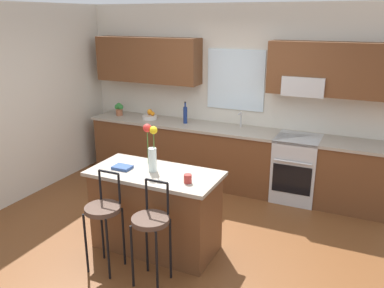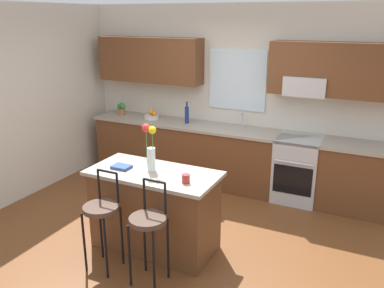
{
  "view_description": "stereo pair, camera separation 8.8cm",
  "coord_description": "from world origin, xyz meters",
  "px_view_note": "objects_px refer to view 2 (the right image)",
  "views": [
    {
      "loc": [
        1.93,
        -3.75,
        2.52
      ],
      "look_at": [
        -0.06,
        0.55,
        1.0
      ],
      "focal_mm": 37.53,
      "sensor_mm": 36.0,
      "label": 1
    },
    {
      "loc": [
        2.01,
        -3.71,
        2.52
      ],
      "look_at": [
        -0.06,
        0.55,
        1.0
      ],
      "focal_mm": 37.53,
      "sensor_mm": 36.0,
      "label": 2
    }
  ],
  "objects_px": {
    "mug_ceramic": "(186,179)",
    "bottle_olive_oil": "(187,115)",
    "kitchen_island": "(155,210)",
    "potted_plant_small": "(121,108)",
    "bar_stool_middle": "(148,224)",
    "flower_vase": "(150,148)",
    "bar_stool_near": "(102,212)",
    "cookbook": "(122,167)",
    "oven_range": "(297,169)",
    "fruit_bowl_oranges": "(152,116)"
  },
  "relations": [
    {
      "from": "kitchen_island",
      "to": "potted_plant_small",
      "type": "distance_m",
      "value": 2.76
    },
    {
      "from": "oven_range",
      "to": "kitchen_island",
      "type": "distance_m",
      "value": 2.28
    },
    {
      "from": "cookbook",
      "to": "bar_stool_middle",
      "type": "bearing_deg",
      "value": -37.7
    },
    {
      "from": "fruit_bowl_oranges",
      "to": "potted_plant_small",
      "type": "distance_m",
      "value": 0.6
    },
    {
      "from": "bar_stool_middle",
      "to": "bottle_olive_oil",
      "type": "bearing_deg",
      "value": 108.75
    },
    {
      "from": "flower_vase",
      "to": "bottle_olive_oil",
      "type": "height_order",
      "value": "flower_vase"
    },
    {
      "from": "bar_stool_middle",
      "to": "potted_plant_small",
      "type": "bearing_deg",
      "value": 129.46
    },
    {
      "from": "bar_stool_middle",
      "to": "potted_plant_small",
      "type": "relative_size",
      "value": 4.86
    },
    {
      "from": "kitchen_island",
      "to": "bottle_olive_oil",
      "type": "relative_size",
      "value": 4.2
    },
    {
      "from": "bar_stool_middle",
      "to": "flower_vase",
      "type": "distance_m",
      "value": 0.85
    },
    {
      "from": "kitchen_island",
      "to": "bar_stool_middle",
      "type": "xyz_separation_m",
      "value": [
        0.28,
        -0.56,
        0.17
      ]
    },
    {
      "from": "kitchen_island",
      "to": "fruit_bowl_oranges",
      "type": "xyz_separation_m",
      "value": [
        -1.23,
        1.99,
        0.51
      ]
    },
    {
      "from": "bar_stool_near",
      "to": "bottle_olive_oil",
      "type": "xyz_separation_m",
      "value": [
        -0.31,
        2.55,
        0.42
      ]
    },
    {
      "from": "bottle_olive_oil",
      "to": "mug_ceramic",
      "type": "bearing_deg",
      "value": -63.68
    },
    {
      "from": "flower_vase",
      "to": "bar_stool_near",
      "type": "bearing_deg",
      "value": -112.63
    },
    {
      "from": "fruit_bowl_oranges",
      "to": "bar_stool_middle",
      "type": "bearing_deg",
      "value": -59.51
    },
    {
      "from": "bar_stool_middle",
      "to": "potted_plant_small",
      "type": "height_order",
      "value": "potted_plant_small"
    },
    {
      "from": "oven_range",
      "to": "bar_stool_near",
      "type": "relative_size",
      "value": 0.88
    },
    {
      "from": "oven_range",
      "to": "cookbook",
      "type": "distance_m",
      "value": 2.58
    },
    {
      "from": "flower_vase",
      "to": "bottle_olive_oil",
      "type": "bearing_deg",
      "value": 105.69
    },
    {
      "from": "mug_ceramic",
      "to": "bottle_olive_oil",
      "type": "distance_m",
      "value": 2.35
    },
    {
      "from": "mug_ceramic",
      "to": "bottle_olive_oil",
      "type": "xyz_separation_m",
      "value": [
        -1.04,
        2.1,
        0.09
      ]
    },
    {
      "from": "oven_range",
      "to": "mug_ceramic",
      "type": "height_order",
      "value": "mug_ceramic"
    },
    {
      "from": "potted_plant_small",
      "to": "bar_stool_near",
      "type": "bearing_deg",
      "value": -58.73
    },
    {
      "from": "flower_vase",
      "to": "kitchen_island",
      "type": "bearing_deg",
      "value": -20.2
    },
    {
      "from": "kitchen_island",
      "to": "fruit_bowl_oranges",
      "type": "bearing_deg",
      "value": 121.67
    },
    {
      "from": "mug_ceramic",
      "to": "potted_plant_small",
      "type": "bearing_deg",
      "value": 137.23
    },
    {
      "from": "bar_stool_middle",
      "to": "bottle_olive_oil",
      "type": "relative_size",
      "value": 3.08
    },
    {
      "from": "oven_range",
      "to": "cookbook",
      "type": "relative_size",
      "value": 4.6
    },
    {
      "from": "mug_ceramic",
      "to": "kitchen_island",
      "type": "bearing_deg",
      "value": 165.66
    },
    {
      "from": "oven_range",
      "to": "fruit_bowl_oranges",
      "type": "xyz_separation_m",
      "value": [
        -2.39,
        0.03,
        0.51
      ]
    },
    {
      "from": "flower_vase",
      "to": "oven_range",
      "type": "bearing_deg",
      "value": 58.42
    },
    {
      "from": "bottle_olive_oil",
      "to": "potted_plant_small",
      "type": "relative_size",
      "value": 1.58
    },
    {
      "from": "mug_ceramic",
      "to": "cookbook",
      "type": "xyz_separation_m",
      "value": [
        -0.82,
        0.05,
        -0.03
      ]
    },
    {
      "from": "bottle_olive_oil",
      "to": "bar_stool_near",
      "type": "bearing_deg",
      "value": -82.96
    },
    {
      "from": "bar_stool_near",
      "to": "mug_ceramic",
      "type": "xyz_separation_m",
      "value": [
        0.72,
        0.45,
        0.33
      ]
    },
    {
      "from": "bar_stool_middle",
      "to": "flower_vase",
      "type": "bearing_deg",
      "value": 118.4
    },
    {
      "from": "mug_ceramic",
      "to": "bottle_olive_oil",
      "type": "relative_size",
      "value": 0.27
    },
    {
      "from": "bar_stool_near",
      "to": "flower_vase",
      "type": "xyz_separation_m",
      "value": [
        0.24,
        0.57,
        0.54
      ]
    },
    {
      "from": "kitchen_island",
      "to": "cookbook",
      "type": "relative_size",
      "value": 7.12
    },
    {
      "from": "mug_ceramic",
      "to": "bottle_olive_oil",
      "type": "height_order",
      "value": "bottle_olive_oil"
    },
    {
      "from": "bar_stool_near",
      "to": "bar_stool_middle",
      "type": "bearing_deg",
      "value": 0.0
    },
    {
      "from": "oven_range",
      "to": "fruit_bowl_oranges",
      "type": "bearing_deg",
      "value": 179.3
    },
    {
      "from": "kitchen_island",
      "to": "bar_stool_near",
      "type": "distance_m",
      "value": 0.65
    },
    {
      "from": "bar_stool_near",
      "to": "cookbook",
      "type": "xyz_separation_m",
      "value": [
        -0.09,
        0.5,
        0.3
      ]
    },
    {
      "from": "flower_vase",
      "to": "cookbook",
      "type": "distance_m",
      "value": 0.42
    },
    {
      "from": "kitchen_island",
      "to": "potted_plant_small",
      "type": "xyz_separation_m",
      "value": [
        -1.82,
        1.99,
        0.57
      ]
    },
    {
      "from": "cookbook",
      "to": "flower_vase",
      "type": "bearing_deg",
      "value": 13.2
    },
    {
      "from": "bar_stool_near",
      "to": "bottle_olive_oil",
      "type": "relative_size",
      "value": 3.08
    },
    {
      "from": "oven_range",
      "to": "bar_stool_near",
      "type": "distance_m",
      "value": 2.91
    }
  ]
}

